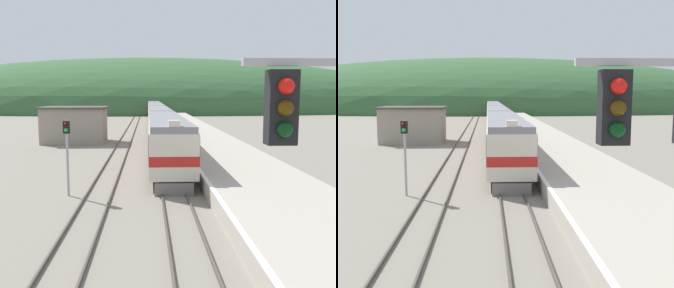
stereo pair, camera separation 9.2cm
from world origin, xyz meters
TOP-DOWN VIEW (x-y plane):
  - track_main at (0.00, 70.00)m, footprint 1.52×180.00m
  - track_siding at (-4.33, 70.00)m, footprint 1.52×180.00m
  - platform at (5.00, 50.00)m, footprint 6.54×140.00m
  - distant_hills at (0.00, 150.78)m, footprint 220.04×99.02m
  - station_shed at (-10.35, 45.60)m, footprint 7.74×6.04m
  - express_train_lead_car at (0.00, 30.04)m, footprint 2.94×21.51m
  - carriage_second at (0.00, 52.05)m, footprint 2.93×20.28m
  - carriage_third at (0.00, 73.21)m, footprint 2.93×20.28m
  - carriage_fourth at (0.00, 94.37)m, footprint 2.93×20.28m
  - carriage_fifth at (0.00, 115.53)m, footprint 2.93×20.28m
  - signal_post_siding at (-6.09, 19.96)m, footprint 0.36×0.42m

SIDE VIEW (x-z plane):
  - distant_hills at x=0.00m, z-range -19.19..19.19m
  - track_main at x=0.00m, z-range 0.00..0.16m
  - track_siding at x=-4.33m, z-range 0.00..0.16m
  - platform at x=5.00m, z-range -0.01..0.97m
  - carriage_second at x=0.00m, z-range 0.18..4.16m
  - carriage_third at x=0.00m, z-range 0.18..4.16m
  - carriage_fourth at x=0.00m, z-range 0.18..4.16m
  - carriage_fifth at x=0.00m, z-range 0.18..4.16m
  - express_train_lead_car at x=0.00m, z-range 0.01..4.35m
  - station_shed at x=-10.35m, z-range 0.02..4.36m
  - signal_post_siding at x=-6.09m, z-range 0.93..5.31m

